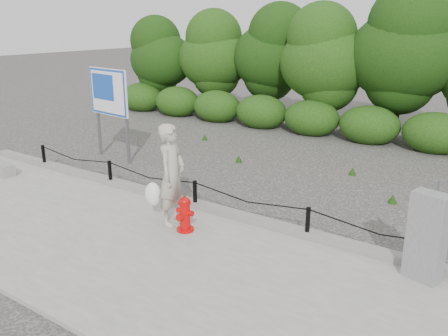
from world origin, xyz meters
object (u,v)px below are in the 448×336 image
fire_hydrant (185,214)px  concrete_block (1,168)px  advertising_sign (109,96)px  pedestrian (171,176)px  utility_cabinet (427,237)px

fire_hydrant → concrete_block: fire_hydrant is taller
concrete_block → advertising_sign: (1.11, 2.69, 1.57)m
fire_hydrant → concrete_block: (-5.92, 0.00, -0.18)m
pedestrian → advertising_sign: bearing=46.1°
fire_hydrant → concrete_block: 5.92m
fire_hydrant → pedestrian: (-0.44, 0.15, 0.61)m
pedestrian → concrete_block: pedestrian is taller
fire_hydrant → pedestrian: pedestrian is taller
fire_hydrant → utility_cabinet: size_ratio=0.45×
fire_hydrant → concrete_block: size_ratio=0.76×
pedestrian → utility_cabinet: (4.41, 0.57, -0.26)m
concrete_block → advertising_sign: size_ratio=0.35×
fire_hydrant → advertising_sign: bearing=149.5°
utility_cabinet → pedestrian: bearing=-158.3°
utility_cabinet → advertising_sign: size_ratio=0.59×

